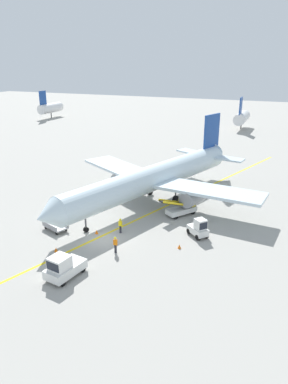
{
  "coord_description": "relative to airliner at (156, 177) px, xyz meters",
  "views": [
    {
      "loc": [
        17.38,
        -29.77,
        17.68
      ],
      "look_at": [
        0.83,
        8.74,
        2.5
      ],
      "focal_mm": 34.02,
      "sensor_mm": 36.0,
      "label": 1
    }
  ],
  "objects": [
    {
      "name": "baggage_tug_near_wing",
      "position": [
        7.93,
        -7.67,
        -2.49
      ],
      "size": [
        2.67,
        2.54,
        2.1
      ],
      "color": "silver",
      "rests_on": "ground"
    },
    {
      "name": "ground_plane",
      "position": [
        -1.0,
        -12.26,
        -3.42
      ],
      "size": [
        300.0,
        300.0,
        0.0
      ],
      "primitive_type": "plane",
      "color": "#9E9B93"
    },
    {
      "name": "taxi_line_yellow",
      "position": [
        -0.17,
        -7.26,
        -3.41
      ],
      "size": [
        24.54,
        76.33,
        0.01
      ],
      "primitive_type": "cube",
      "rotation": [
        0.0,
        0.0,
        -0.31
      ],
      "color": "yellow",
      "rests_on": "ground"
    },
    {
      "name": "safety_cone_wingtip_left",
      "position": [
        -2.38,
        -11.4,
        -3.2
      ],
      "size": [
        0.36,
        0.36,
        0.44
      ],
      "primitive_type": "cone",
      "color": "orange",
      "rests_on": "ground"
    },
    {
      "name": "airliner",
      "position": [
        0.0,
        0.0,
        0.0
      ],
      "size": [
        27.7,
        34.51,
        10.1
      ],
      "color": "silver",
      "rests_on": "ground"
    },
    {
      "name": "distant_aircraft_mid_left",
      "position": [
        1.48,
        59.71,
        -0.2
      ],
      "size": [
        3.0,
        10.1,
        8.8
      ],
      "color": "silver",
      "rests_on": "ground"
    },
    {
      "name": "baggage_cart_loaded",
      "position": [
        -6.99,
        -12.42,
        -2.95
      ],
      "size": [
        3.81,
        2.4,
        0.94
      ],
      "color": "#A5A5A8",
      "rests_on": "ground"
    },
    {
      "name": "belt_loader_forward_hold",
      "position": [
        4.41,
        -2.98,
        -2.64
      ],
      "size": [
        3.82,
        4.85,
        2.59
      ],
      "color": "silver",
      "rests_on": "ground"
    },
    {
      "name": "distant_aircraft_far_left",
      "position": [
        -59.25,
        56.67,
        -0.2
      ],
      "size": [
        3.0,
        10.1,
        8.8
      ],
      "color": "silver",
      "rests_on": "ground"
    },
    {
      "name": "ground_crew_marshaller",
      "position": [
        1.43,
        -14.26,
        -2.51
      ],
      "size": [
        0.36,
        0.24,
        1.7
      ],
      "color": "#26262D",
      "rests_on": "ground"
    },
    {
      "name": "safety_cone_nose_right",
      "position": [
        -4.04,
        -16.42,
        -3.2
      ],
      "size": [
        0.36,
        0.36,
        0.44
      ],
      "primitive_type": "cone",
      "color": "orange",
      "rests_on": "ground"
    },
    {
      "name": "safety_cone_nose_left",
      "position": [
        6.9,
        -11.01,
        -3.2
      ],
      "size": [
        0.36,
        0.36,
        0.44
      ],
      "primitive_type": "cone",
      "color": "orange",
      "rests_on": "ground"
    },
    {
      "name": "pushback_tug",
      "position": [
        -0.67,
        -19.84,
        -2.42
      ],
      "size": [
        2.43,
        3.85,
        2.2
      ],
      "color": "silver",
      "rests_on": "ground"
    },
    {
      "name": "ground_crew_wing_walker",
      "position": [
        -0.07,
        -10.21,
        -2.51
      ],
      "size": [
        0.36,
        0.24,
        1.7
      ],
      "color": "#26262D",
      "rests_on": "ground"
    }
  ]
}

